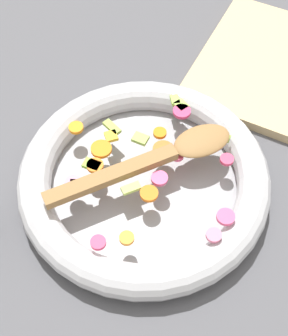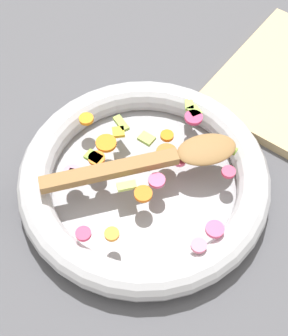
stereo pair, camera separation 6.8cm
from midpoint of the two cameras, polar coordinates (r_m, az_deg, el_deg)
name	(u,v)px [view 2 (the right image)]	position (r m, az deg, el deg)	size (l,w,h in m)	color
ground_plane	(144,186)	(0.73, 2.69, -2.40)	(4.00, 4.00, 0.00)	#4C4C51
skillet	(144,178)	(0.71, 2.76, -1.47)	(0.38, 0.38, 0.05)	gray
chopped_vegetables	(146,162)	(0.69, 3.15, 0.58)	(0.30, 0.29, 0.01)	orange
wooden_spoon	(162,159)	(0.68, 5.10, 0.88)	(0.25, 0.21, 0.01)	olive
cutting_board	(288,79)	(0.91, 19.26, 10.12)	(0.31, 0.21, 0.02)	tan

